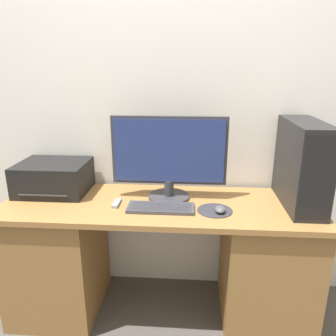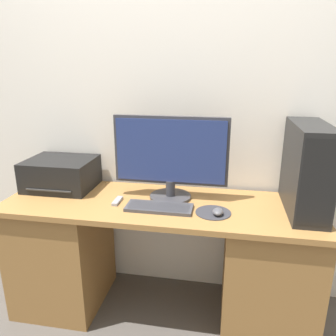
% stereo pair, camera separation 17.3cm
% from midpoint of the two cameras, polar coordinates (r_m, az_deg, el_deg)
% --- Properties ---
extents(wall_back, '(6.40, 0.05, 2.70)m').
position_cam_midpoint_polar(wall_back, '(1.99, -3.32, 15.06)').
color(wall_back, white).
rests_on(wall_back, ground_plane).
extents(desk, '(1.73, 0.55, 0.71)m').
position_cam_midpoint_polar(desk, '(1.97, -4.10, -15.31)').
color(desk, olive).
rests_on(desk, ground_plane).
extents(monitor, '(0.63, 0.23, 0.46)m').
position_cam_midpoint_polar(monitor, '(1.79, -2.57, 2.17)').
color(monitor, '#333338').
rests_on(monitor, desk).
extents(keyboard, '(0.35, 0.14, 0.02)m').
position_cam_midpoint_polar(keyboard, '(1.72, -4.17, -6.97)').
color(keyboard, '#3D3D42').
rests_on(keyboard, desk).
extents(mousepad, '(0.18, 0.18, 0.00)m').
position_cam_midpoint_polar(mousepad, '(1.71, 5.30, -7.44)').
color(mousepad, '#2D2D33').
rests_on(mousepad, desk).
extents(mouse, '(0.05, 0.07, 0.03)m').
position_cam_midpoint_polar(mouse, '(1.68, 6.14, -7.26)').
color(mouse, '#4C4C51').
rests_on(mouse, mousepad).
extents(computer_tower, '(0.17, 0.47, 0.45)m').
position_cam_midpoint_polar(computer_tower, '(1.81, 19.84, 0.54)').
color(computer_tower, black).
rests_on(computer_tower, desk).
extents(printer, '(0.40, 0.33, 0.18)m').
position_cam_midpoint_polar(printer, '(2.07, -21.56, -1.56)').
color(printer, black).
rests_on(printer, desk).
extents(remote_control, '(0.03, 0.11, 0.02)m').
position_cam_midpoint_polar(remote_control, '(1.81, -11.66, -6.07)').
color(remote_control, gray).
rests_on(remote_control, desk).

